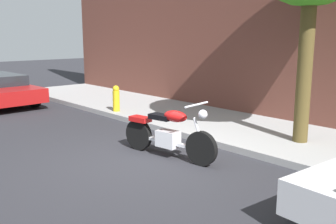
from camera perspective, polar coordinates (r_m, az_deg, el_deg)
name	(u,v)px	position (r m, az deg, el deg)	size (l,w,h in m)	color
ground_plane	(147,161)	(7.44, -3.11, -7.26)	(60.00, 60.00, 0.00)	#28282D
sidewalk	(248,131)	(9.62, 11.66, -2.72)	(20.69, 2.97, 0.14)	#999999
motorcycle	(168,134)	(7.55, 0.01, -3.22)	(2.21, 0.72, 1.14)	black
fire_hydrant	(116,101)	(11.51, -7.63, 1.68)	(0.20, 0.20, 0.91)	gold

